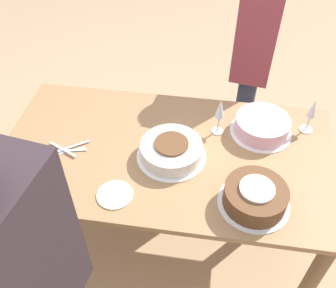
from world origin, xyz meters
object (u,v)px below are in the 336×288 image
object	(u,v)px
cake_center_white	(171,150)
wine_glass_far	(312,111)
person_watching	(257,41)
cake_front_chocolate	(255,197)
cake_back_decorated	(262,126)
wine_glass_near	(220,111)

from	to	relation	value
cake_center_white	wine_glass_far	size ratio (longest dim) A/B	1.74
cake_center_white	person_watching	world-z (taller)	person_watching
wine_glass_far	person_watching	xyz separation A→B (m)	(-0.26, 0.55, 0.05)
cake_front_chocolate	cake_back_decorated	distance (m)	0.45
cake_front_chocolate	person_watching	size ratio (longest dim) A/B	0.19
wine_glass_near	cake_back_decorated	bearing A→B (deg)	7.26
wine_glass_near	person_watching	bearing A→B (deg)	74.03
cake_center_white	wine_glass_near	bearing A→B (deg)	44.78
cake_front_chocolate	wine_glass_near	distance (m)	0.47
wine_glass_near	person_watching	distance (m)	0.66
wine_glass_near	person_watching	size ratio (longest dim) A/B	0.13
cake_back_decorated	wine_glass_near	distance (m)	0.24
cake_back_decorated	person_watching	xyz separation A→B (m)	(-0.03, 0.61, 0.13)
cake_back_decorated	wine_glass_near	world-z (taller)	wine_glass_near
person_watching	wine_glass_near	bearing A→B (deg)	-6.93
person_watching	cake_front_chocolate	bearing A→B (deg)	8.72
wine_glass_far	cake_center_white	bearing A→B (deg)	-156.40
cake_center_white	person_watching	distance (m)	0.93
cake_center_white	wine_glass_far	world-z (taller)	wine_glass_far
cake_center_white	wine_glass_near	xyz separation A→B (m)	(0.21, 0.20, 0.10)
wine_glass_near	cake_front_chocolate	bearing A→B (deg)	-67.45
wine_glass_near	wine_glass_far	world-z (taller)	wine_glass_near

